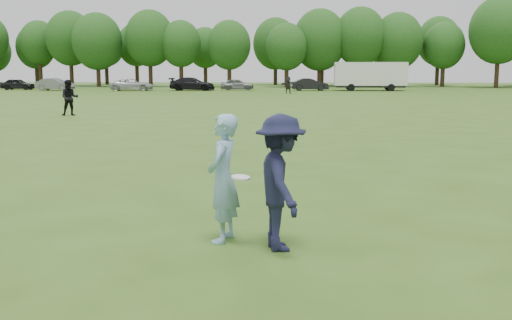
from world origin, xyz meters
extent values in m
plane|color=#355317|center=(0.00, 0.00, 0.00)|extent=(200.00, 200.00, 0.00)
imported|color=#85B3CF|center=(-1.16, 0.57, 0.95)|extent=(0.56, 0.76, 1.90)
imported|color=#181A36|center=(-0.30, 0.23, 0.97)|extent=(1.02, 1.39, 1.93)
imported|color=black|center=(-12.35, 23.56, 0.96)|extent=(1.11, 0.97, 1.93)
imported|color=#292929|center=(-1.05, 53.01, 0.86)|extent=(1.64, 0.71, 1.72)
imported|color=black|center=(-33.07, 60.93, 0.66)|extent=(3.91, 1.65, 1.32)
imported|color=slate|center=(-27.70, 58.84, 0.70)|extent=(4.38, 1.91, 1.40)
imported|color=silver|center=(-18.75, 58.86, 0.68)|extent=(5.13, 2.87, 1.36)
imported|color=black|center=(-12.08, 59.87, 0.75)|extent=(5.20, 2.24, 1.49)
imported|color=slate|center=(-7.08, 61.45, 0.66)|extent=(3.92, 1.70, 1.32)
imported|color=black|center=(1.27, 60.51, 0.69)|extent=(4.35, 1.93, 1.39)
cylinder|color=white|center=(-0.87, 0.31, 1.02)|extent=(0.28, 0.28, 0.07)
cube|color=white|center=(8.06, 60.84, 1.90)|extent=(8.00, 2.50, 2.60)
cube|color=black|center=(8.06, 60.84, 0.50)|extent=(7.60, 2.30, 0.25)
cylinder|color=black|center=(5.86, 59.59, 0.40)|extent=(0.80, 0.25, 0.80)
cylinder|color=black|center=(5.86, 62.09, 0.40)|extent=(0.80, 0.25, 0.80)
cylinder|color=black|center=(10.26, 59.59, 0.40)|extent=(0.80, 0.25, 0.80)
cylinder|color=black|center=(10.26, 62.09, 0.40)|extent=(0.80, 0.25, 0.80)
cube|color=#333333|center=(3.66, 60.84, 0.55)|extent=(1.20, 0.15, 0.12)
cylinder|color=#332114|center=(-37.59, 77.79, 1.96)|extent=(0.56, 0.56, 3.91)
ellipsoid|color=#1E4416|center=(-37.59, 77.79, 6.24)|extent=(5.47, 5.47, 6.29)
cylinder|color=#332114|center=(-32.29, 76.03, 1.92)|extent=(0.56, 0.56, 3.83)
ellipsoid|color=#1E4416|center=(-32.29, 76.03, 6.70)|extent=(6.75, 6.75, 7.76)
cylinder|color=#332114|center=(-27.39, 73.06, 1.63)|extent=(0.56, 0.56, 3.25)
ellipsoid|color=#1E4416|center=(-27.39, 73.06, 6.13)|extent=(6.76, 6.76, 7.78)
cylinder|color=#332114|center=(-20.22, 73.48, 1.86)|extent=(0.56, 0.56, 3.71)
ellipsoid|color=#1E4416|center=(-20.22, 73.48, 6.55)|extent=(6.68, 6.68, 7.68)
cylinder|color=#332114|center=(-15.90, 73.09, 1.73)|extent=(0.56, 0.56, 3.46)
ellipsoid|color=#1E4416|center=(-15.90, 73.09, 5.79)|extent=(5.49, 5.49, 6.31)
cylinder|color=#332114|center=(-9.32, 72.95, 1.57)|extent=(0.56, 0.56, 3.14)
ellipsoid|color=#1E4416|center=(-9.32, 72.95, 5.60)|extent=(5.78, 5.78, 6.64)
cylinder|color=#332114|center=(-1.61, 72.69, 1.51)|extent=(0.56, 0.56, 3.01)
ellipsoid|color=#1E4416|center=(-1.61, 72.69, 5.34)|extent=(5.46, 5.46, 6.28)
cylinder|color=#332114|center=(2.83, 75.07, 1.61)|extent=(0.56, 0.56, 3.23)
ellipsoid|color=#1E4416|center=(2.83, 75.07, 6.32)|extent=(7.29, 7.29, 8.38)
cylinder|color=#332114|center=(8.24, 74.97, 1.88)|extent=(0.56, 0.56, 3.77)
ellipsoid|color=#1E4416|center=(8.24, 74.97, 6.72)|extent=(6.95, 6.95, 8.00)
cylinder|color=#332114|center=(13.38, 75.56, 1.66)|extent=(0.56, 0.56, 3.33)
ellipsoid|color=#1E4416|center=(13.38, 75.56, 6.18)|extent=(6.71, 6.71, 7.71)
cylinder|color=#332114|center=(19.58, 75.81, 1.61)|extent=(0.56, 0.56, 3.22)
ellipsoid|color=#1E4416|center=(19.58, 75.81, 5.57)|extent=(5.54, 5.54, 6.37)
cylinder|color=#332114|center=(25.83, 72.87, 2.08)|extent=(0.56, 0.56, 4.15)
ellipsoid|color=#1E4416|center=(25.83, 72.87, 7.38)|extent=(7.59, 7.59, 8.73)
cylinder|color=#332114|center=(-39.55, 80.93, 1.63)|extent=(0.56, 0.56, 3.25)
ellipsoid|color=#1E4416|center=(-39.55, 80.93, 5.67)|extent=(5.68, 5.68, 6.53)
cylinder|color=#332114|center=(-29.72, 83.93, 1.81)|extent=(0.56, 0.56, 3.62)
ellipsoid|color=#1E4416|center=(-29.72, 83.93, 6.09)|extent=(5.80, 5.80, 6.67)
cylinder|color=#332114|center=(-24.24, 81.39, 1.80)|extent=(0.56, 0.56, 3.61)
ellipsoid|color=#1E4416|center=(-24.24, 81.39, 5.98)|extent=(5.58, 5.58, 6.42)
cylinder|color=#332114|center=(-13.94, 81.92, 1.65)|extent=(0.56, 0.56, 3.29)
ellipsoid|color=#1E4416|center=(-13.94, 81.92, 5.55)|extent=(5.30, 5.30, 6.09)
cylinder|color=#332114|center=(-3.49, 83.39, 1.64)|extent=(0.56, 0.56, 3.28)
ellipsoid|color=#1E4416|center=(-3.49, 83.39, 6.16)|extent=(6.78, 6.78, 7.79)
cylinder|color=#332114|center=(3.45, 81.85, 1.56)|extent=(0.56, 0.56, 3.11)
ellipsoid|color=#1E4416|center=(3.45, 81.85, 5.38)|extent=(5.34, 5.34, 6.14)
cylinder|color=#332114|center=(12.88, 83.26, 1.75)|extent=(0.56, 0.56, 3.50)
ellipsoid|color=#1E4416|center=(12.88, 83.26, 5.55)|extent=(4.82, 4.82, 5.54)
cylinder|color=#332114|center=(20.66, 83.86, 1.90)|extent=(0.56, 0.56, 3.80)
ellipsoid|color=#1E4416|center=(20.66, 83.86, 6.49)|extent=(6.34, 6.34, 7.29)
camera|label=1|loc=(-0.07, -8.02, 2.56)|focal=42.00mm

